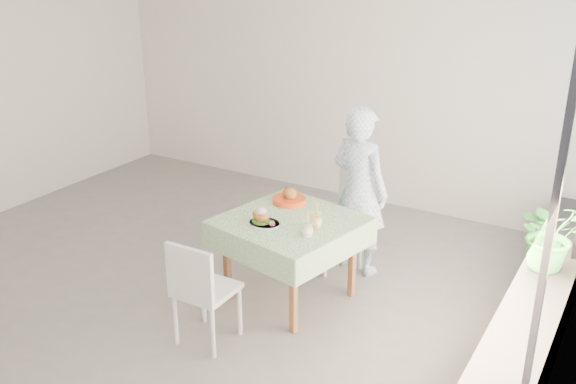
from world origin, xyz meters
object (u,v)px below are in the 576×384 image
Objects in this scene: diner at (359,191)px; main_dish at (263,219)px; juice_cup_orange at (316,221)px; chair_far at (335,237)px; cafe_table at (290,250)px; chair_near at (206,310)px; potted_plant at (551,234)px.

main_dish is at bearing 77.81° from diner.
chair_far is at bearing 105.35° from juice_cup_orange.
cafe_table is 1.41× the size of chair_near.
potted_plant reaches higher than chair_near.
juice_cup_orange is at bearing -74.65° from chair_far.
diner is 1.67m from potted_plant.
main_dish is (-0.42, -0.98, -0.00)m from diner.
diner is (0.27, 0.78, 0.33)m from cafe_table.
chair_far is at bearing 80.62° from chair_near.
diner reaches higher than chair_near.
main_dish is at bearing 83.79° from chair_near.
chair_near is 3.37× the size of juice_cup_orange.
chair_far is 1.09m from main_dish.
chair_far is at bearing 178.51° from potted_plant.
chair_near reaches higher than cafe_table.
juice_cup_orange reaches higher than chair_near.
potted_plant is at bearing -171.61° from diner.
cafe_table is at bearing -159.98° from potted_plant.
main_dish reaches higher than chair_near.
main_dish is (-0.15, -0.19, 0.33)m from cafe_table.
potted_plant is at bearing 23.61° from juice_cup_orange.
diner is 5.78× the size of main_dish.
chair_near is at bearing -104.18° from cafe_table.
diner is at bearing 70.94° from cafe_table.
juice_cup_orange is at bearing 60.53° from chair_near.
juice_cup_orange is (0.41, 0.17, 0.01)m from main_dish.
chair_near is (-0.27, -1.64, -0.02)m from chair_far.
juice_cup_orange is at bearing 21.93° from main_dish.
diner is 1.06m from main_dish.
main_dish is 1.06× the size of juice_cup_orange.
diner reaches higher than cafe_table.
juice_cup_orange is at bearing 100.43° from diner.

